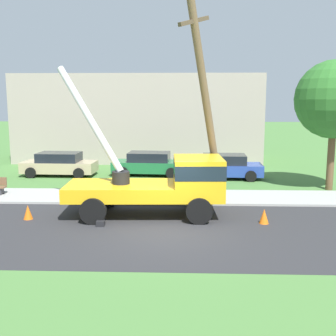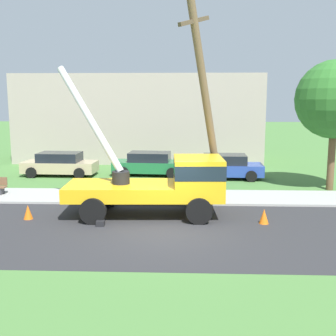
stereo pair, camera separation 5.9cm
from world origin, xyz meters
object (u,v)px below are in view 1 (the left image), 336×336
Objects in this scene: traffic_cone_curbside at (202,203)px; parked_sedan_tan at (59,164)px; roadside_tree_far at (335,100)px; traffic_cone_ahead at (264,216)px; leaning_utility_pole at (206,103)px; traffic_cone_behind at (28,212)px; parked_sedan_green at (149,164)px; utility_truck at (166,181)px; parked_sedan_blue at (224,167)px.

parked_sedan_tan is at bearing 137.70° from traffic_cone_curbside.
traffic_cone_ahead is at bearing -126.23° from roadside_tree_far.
leaning_utility_pole is 8.42m from traffic_cone_behind.
leaning_utility_pole reaches higher than parked_sedan_tan.
leaning_utility_pole is at bearing -150.03° from roadside_tree_far.
traffic_cone_curbside is 9.02m from roadside_tree_far.
traffic_cone_behind is 10.47m from parked_sedan_green.
leaning_utility_pole is 1.94× the size of parked_sedan_green.
leaning_utility_pole is at bearing 70.79° from traffic_cone_curbside.
traffic_cone_behind is 0.08× the size of roadside_tree_far.
leaning_utility_pole is 15.64× the size of traffic_cone_ahead.
leaning_utility_pole is at bearing 38.43° from utility_truck.
traffic_cone_ahead is 11.20m from parked_sedan_green.
traffic_cone_ahead and traffic_cone_curbside have the same top height.
leaning_utility_pole is 9.02m from parked_sedan_green.
parked_sedan_green is at bearing 117.39° from traffic_cone_ahead.
roadside_tree_far reaches higher than traffic_cone_behind.
roadside_tree_far is (9.64, -3.79, 3.88)m from parked_sedan_green.
parked_sedan_blue is (3.10, 7.99, -0.70)m from utility_truck.
utility_truck is 1.54× the size of parked_sedan_tan.
parked_sedan_green reaches higher than traffic_cone_behind.
traffic_cone_behind is 12.19m from parked_sedan_blue.
parked_sedan_tan is 15.97m from roadside_tree_far.
roadside_tree_far is (8.25, 5.11, 3.19)m from utility_truck.
leaning_utility_pole is at bearing 132.22° from traffic_cone_ahead.
parked_sedan_green is (-3.03, 7.61, -3.78)m from leaning_utility_pole.
traffic_cone_ahead and traffic_cone_behind have the same top height.
traffic_cone_behind is 0.13× the size of parked_sedan_blue.
traffic_cone_behind is (-6.98, -2.08, -4.21)m from leaning_utility_pole.
utility_truck is at bearing -51.32° from parked_sedan_tan.
utility_truck is 12.25× the size of traffic_cone_curbside.
traffic_cone_curbside is 11.32m from parked_sedan_tan.
parked_sedan_tan is at bearing 167.14° from roadside_tree_far.
parked_sedan_green is at bearing 98.89° from utility_truck.
traffic_cone_curbside is (-0.12, -0.36, -4.21)m from leaning_utility_pole.
leaning_utility_pole is at bearing 16.62° from traffic_cone_behind.
leaning_utility_pole reaches higher than traffic_cone_ahead.
traffic_cone_ahead is 0.13× the size of parked_sedan_tan.
utility_truck reaches higher than traffic_cone_behind.
utility_truck is 9.04m from parked_sedan_green.
traffic_cone_curbside is at bearing -69.92° from parked_sedan_green.
leaning_utility_pole is 5.26m from traffic_cone_ahead.
parked_sedan_green is at bearing 168.48° from parked_sedan_blue.
traffic_cone_behind and traffic_cone_curbside have the same top height.
utility_truck is 2.11m from traffic_cone_curbside.
parked_sedan_green reaches higher than traffic_cone_ahead.
roadside_tree_far is (6.61, 3.81, 0.10)m from leaning_utility_pole.
traffic_cone_curbside is (-2.24, 1.97, 0.00)m from traffic_cone_ahead.
leaning_utility_pole is (1.64, 1.30, 3.08)m from utility_truck.
utility_truck is at bearing -81.11° from parked_sedan_green.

